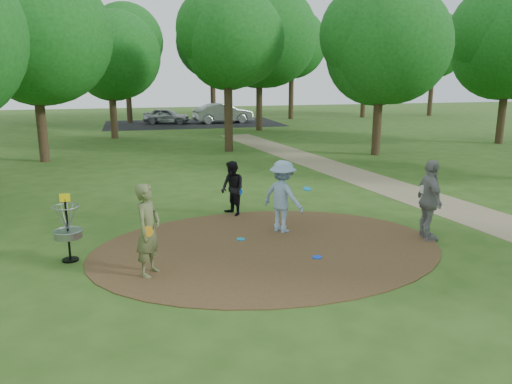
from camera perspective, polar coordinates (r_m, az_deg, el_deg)
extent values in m
plane|color=#2D5119|center=(11.99, 1.41, -6.43)|extent=(100.00, 100.00, 0.00)
cylinder|color=#47301C|center=(11.99, 1.41, -6.38)|extent=(8.40, 8.40, 0.02)
cube|color=#8C7A5B|center=(16.52, 21.70, -1.76)|extent=(7.55, 39.89, 0.01)
cube|color=black|center=(41.36, -7.18, 7.78)|extent=(14.00, 8.00, 0.01)
imported|color=#5D673B|center=(10.40, -12.21, -4.27)|extent=(0.75, 0.84, 1.94)
cylinder|color=orange|center=(10.14, -12.27, -4.43)|extent=(0.22, 0.06, 0.22)
imported|color=#86A6C9|center=(12.95, 3.07, -0.53)|extent=(1.29, 1.41, 1.90)
cylinder|color=#0C93D5|center=(13.16, 5.85, 0.36)|extent=(0.22, 0.22, 0.08)
imported|color=black|center=(14.50, -2.71, 0.40)|extent=(0.84, 0.94, 1.60)
cylinder|color=blue|center=(14.50, -2.01, 0.05)|extent=(0.23, 0.09, 0.22)
imported|color=gray|center=(13.02, 19.22, -0.91)|extent=(0.68, 1.26, 2.03)
cylinder|color=white|center=(12.88, 18.56, 0.29)|extent=(0.22, 0.06, 0.22)
cylinder|color=#168DB6|center=(12.52, -1.75, -5.41)|extent=(0.22, 0.22, 0.02)
cylinder|color=blue|center=(11.43, 7.00, -7.40)|extent=(0.22, 0.22, 0.02)
imported|color=#A1A4A8|center=(41.51, -10.18, 8.56)|extent=(3.96, 2.52, 1.26)
imported|color=#93979A|center=(41.50, -3.78, 8.97)|extent=(4.98, 2.13, 1.60)
cylinder|color=black|center=(11.75, -20.70, -4.28)|extent=(0.05, 0.05, 1.35)
cylinder|color=black|center=(11.96, -20.43, -7.27)|extent=(0.36, 0.36, 0.04)
cylinder|color=gray|center=(11.77, -20.67, -4.53)|extent=(0.60, 0.60, 0.16)
torus|color=gray|center=(11.75, -20.71, -4.16)|extent=(0.63, 0.63, 0.03)
torus|color=gray|center=(11.60, -20.93, -1.57)|extent=(0.58, 0.58, 0.02)
cube|color=yellow|center=(11.55, -21.01, -0.61)|extent=(0.22, 0.02, 0.18)
cylinder|color=#332316|center=(25.26, -23.34, 7.48)|extent=(0.44, 0.44, 3.80)
sphere|color=#144E15|center=(25.20, -24.13, 15.58)|extent=(6.12, 6.12, 6.12)
cylinder|color=#332316|center=(26.41, -3.17, 9.18)|extent=(0.44, 0.44, 4.18)
sphere|color=#144E15|center=(26.37, -3.27, 16.61)|extent=(4.84, 4.84, 4.84)
cylinder|color=#332316|center=(25.93, 13.70, 8.11)|extent=(0.44, 0.44, 3.61)
sphere|color=#144E15|center=(25.85, 14.13, 15.55)|extent=(5.67, 5.67, 5.67)
cylinder|color=#332316|center=(32.95, -16.00, 8.89)|extent=(0.44, 0.44, 3.42)
sphere|color=#144E15|center=(32.87, -16.38, 14.43)|extent=(5.37, 5.37, 5.37)
cylinder|color=#332316|center=(36.05, 0.37, 10.52)|extent=(0.44, 0.44, 4.37)
sphere|color=#144E15|center=(36.07, 0.38, 17.08)|extent=(7.07, 7.07, 7.07)
cylinder|color=#332316|center=(32.64, 26.31, 8.32)|extent=(0.44, 0.44, 3.80)
sphere|color=#144E15|center=(32.60, 27.00, 14.72)|extent=(6.42, 6.42, 6.42)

